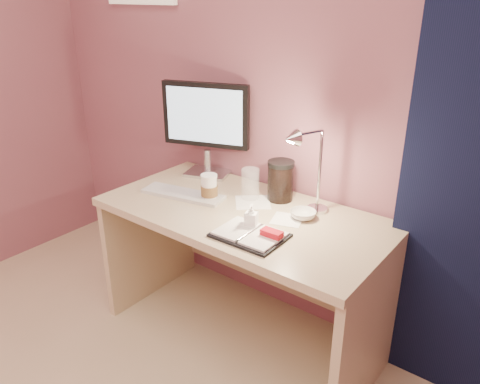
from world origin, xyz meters
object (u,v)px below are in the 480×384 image
Objects in this scene: lotion_bottle at (251,217)px; desk_lamp at (317,166)px; planner at (252,234)px; dark_jar at (280,183)px; desk at (252,246)px; coffee_cup at (209,188)px; clear_cup at (250,184)px; keyboard at (183,194)px; bowl at (303,215)px; monitor at (206,121)px.

lotion_bottle is 0.36m from desk_lamp.
planner is 0.43m from dark_jar.
lotion_bottle is at bearing -54.92° from desk.
coffee_cup is 0.21m from clear_cup.
desk_lamp reaches higher than lotion_bottle.
keyboard is 0.16m from coffee_cup.
desk is 7.74× the size of dark_jar.
bowl is (0.48, 0.11, -0.04)m from coffee_cup.
desk is 3.33× the size of desk_lamp.
lotion_bottle is at bearing -18.91° from coffee_cup.
desk_lamp is (0.77, -0.14, -0.05)m from monitor.
desk is 11.73× the size of bowl.
coffee_cup is at bearing -160.02° from desk.
planner is 0.41m from desk_lamp.
monitor is at bearing 132.93° from coffee_cup.
desk_lamp is at bearing 53.85° from lotion_bottle.
desk is 0.36m from bowl.
monitor reaches higher than coffee_cup.
clear_cup is at bearing 43.98° from coffee_cup.
dark_jar is 0.43× the size of desk_lamp.
lotion_bottle is at bearing -77.81° from dark_jar.
clear_cup is 0.37× the size of desk_lamp.
monitor is at bearing 147.17° from lotion_bottle.
planner is at bearing -53.26° from monitor.
keyboard is at bearing -144.79° from desk_lamp.
bowl is at bearing 12.81° from coffee_cup.
keyboard is at bearing -90.02° from monitor.
keyboard is 0.55m from planner.
desk_lamp is at bearing -28.94° from monitor.
planner reaches higher than keyboard.
keyboard is at bearing -161.27° from desk.
desk is 0.58m from desk_lamp.
desk is 0.73m from monitor.
keyboard is 0.50m from lotion_bottle.
coffee_cup is at bearing 161.09° from lotion_bottle.
dark_jar is at bearing 150.30° from bowl.
clear_cup is (-0.06, 0.07, 0.30)m from desk.
clear_cup is 0.15m from dark_jar.
dark_jar is at bearing 39.20° from coffee_cup.
planner is 0.72× the size of desk_lamp.
desk_lamp is (0.31, 0.05, 0.49)m from desk.
desk_lamp reaches higher than coffee_cup.
dark_jar reaches higher than lotion_bottle.
keyboard reaches higher than desk.
coffee_cup is 0.35m from dark_jar.
coffee_cup is 1.14× the size of bowl.
dark_jar reaches higher than coffee_cup.
monitor is (-0.46, 0.19, 0.54)m from desk.
clear_cup is 0.34m from bowl.
dark_jar reaches higher than bowl.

